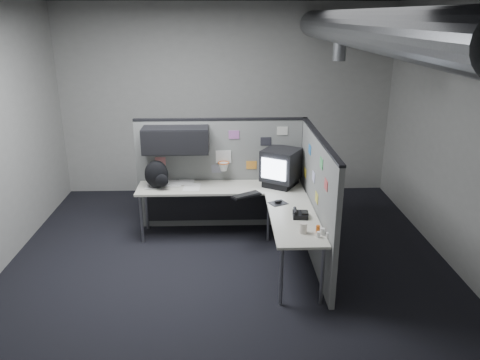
{
  "coord_description": "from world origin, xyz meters",
  "views": [
    {
      "loc": [
        -0.02,
        -5.13,
        2.99
      ],
      "look_at": [
        0.16,
        0.35,
        1.05
      ],
      "focal_mm": 35.0,
      "sensor_mm": 36.0,
      "label": 1
    }
  ],
  "objects_px": {
    "desk": "(238,202)",
    "monitor": "(281,167)",
    "keyboard": "(246,195)",
    "backpack": "(157,175)",
    "phone": "(300,214)"
  },
  "relations": [
    {
      "from": "desk",
      "to": "keyboard",
      "type": "relative_size",
      "value": 5.46
    },
    {
      "from": "desk",
      "to": "phone",
      "type": "height_order",
      "value": "phone"
    },
    {
      "from": "monitor",
      "to": "keyboard",
      "type": "height_order",
      "value": "monitor"
    },
    {
      "from": "phone",
      "to": "backpack",
      "type": "bearing_deg",
      "value": 165.4
    },
    {
      "from": "keyboard",
      "to": "phone",
      "type": "xyz_separation_m",
      "value": [
        0.6,
        -0.68,
        0.02
      ]
    },
    {
      "from": "desk",
      "to": "backpack",
      "type": "bearing_deg",
      "value": 167.19
    },
    {
      "from": "keyboard",
      "to": "backpack",
      "type": "distance_m",
      "value": 1.27
    },
    {
      "from": "backpack",
      "to": "phone",
      "type": "bearing_deg",
      "value": -49.02
    },
    {
      "from": "phone",
      "to": "monitor",
      "type": "bearing_deg",
      "value": 110.71
    },
    {
      "from": "keyboard",
      "to": "backpack",
      "type": "xyz_separation_m",
      "value": [
        -1.21,
        0.36,
        0.18
      ]
    },
    {
      "from": "monitor",
      "to": "phone",
      "type": "relative_size",
      "value": 2.96
    },
    {
      "from": "desk",
      "to": "phone",
      "type": "xyz_separation_m",
      "value": [
        0.71,
        -0.78,
        0.15
      ]
    },
    {
      "from": "desk",
      "to": "monitor",
      "type": "height_order",
      "value": "monitor"
    },
    {
      "from": "keyboard",
      "to": "phone",
      "type": "height_order",
      "value": "phone"
    },
    {
      "from": "desk",
      "to": "monitor",
      "type": "bearing_deg",
      "value": 27.79
    }
  ]
}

